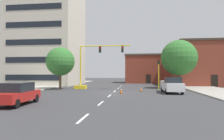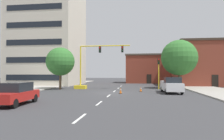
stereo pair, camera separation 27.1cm
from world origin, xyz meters
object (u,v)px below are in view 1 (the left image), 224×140
traffic_signal_gantry (87,75)px  traffic_cone_roadside_b (121,91)px  pickup_truck_white (172,85)px  traffic_cone_roadside_a (141,89)px  tree_right_mid (179,58)px  traffic_light_pole_right (159,66)px  sedan_red_near_left (17,93)px  tree_left_near (60,62)px

traffic_signal_gantry → traffic_cone_roadside_b: traffic_signal_gantry is taller
traffic_signal_gantry → pickup_truck_white: 13.09m
traffic_cone_roadside_a → pickup_truck_white: bearing=-17.7°
traffic_signal_gantry → traffic_cone_roadside_a: 9.29m
tree_right_mid → pickup_truck_white: (-2.47, -7.46, -4.00)m
tree_right_mid → pickup_truck_white: size_ratio=1.44×
traffic_signal_gantry → tree_right_mid: tree_right_mid is taller
traffic_signal_gantry → traffic_light_pole_right: (11.12, 0.78, 1.31)m
pickup_truck_white → sedan_red_near_left: (-13.63, -11.28, -0.09)m
tree_right_mid → traffic_cone_roadside_b: 13.48m
traffic_light_pole_right → sedan_red_near_left: bearing=-126.7°
traffic_light_pole_right → traffic_cone_roadside_a: traffic_light_pole_right is taller
traffic_light_pole_right → traffic_cone_roadside_b: (-5.29, -7.47, -3.17)m
pickup_truck_white → traffic_cone_roadside_b: (-6.23, -1.74, -0.62)m
tree_left_near → sedan_red_near_left: (2.25, -14.67, -3.35)m
traffic_signal_gantry → sedan_red_near_left: traffic_signal_gantry is taller
tree_right_mid → traffic_cone_roadside_b: (-8.70, -9.20, -4.61)m
tree_right_mid → sedan_red_near_left: (-16.10, -18.74, -4.09)m
pickup_truck_white → traffic_cone_roadside_a: pickup_truck_white is taller
pickup_truck_white → traffic_cone_roadside_b: size_ratio=7.43×
sedan_red_near_left → traffic_cone_roadside_a: size_ratio=7.08×
traffic_cone_roadside_a → traffic_cone_roadside_b: bearing=-129.8°
tree_right_mid → traffic_signal_gantry: bearing=-170.2°
pickup_truck_white → traffic_cone_roadside_a: (-3.77, 1.20, -0.66)m
pickup_truck_white → sedan_red_near_left: pickup_truck_white is taller
traffic_signal_gantry → tree_left_near: traffic_signal_gantry is taller
traffic_signal_gantry → tree_right_mid: bearing=9.8°
tree_right_mid → tree_left_near: 18.81m
pickup_truck_white → sedan_red_near_left: bearing=-140.4°
traffic_signal_gantry → tree_left_near: 4.59m
tree_right_mid → pickup_truck_white: tree_right_mid is taller
sedan_red_near_left → traffic_cone_roadside_a: (9.86, 12.48, -0.57)m
tree_right_mid → traffic_cone_roadside_a: tree_right_mid is taller
traffic_signal_gantry → tree_right_mid: size_ratio=1.11×
traffic_light_pole_right → sedan_red_near_left: (-12.69, -17.00, -2.64)m
sedan_red_near_left → pickup_truck_white: bearing=39.6°
traffic_cone_roadside_a → traffic_cone_roadside_b: size_ratio=0.89×
sedan_red_near_left → traffic_cone_roadside_a: bearing=51.7°
tree_right_mid → pickup_truck_white: 8.82m
sedan_red_near_left → traffic_cone_roadside_b: size_ratio=6.28×
traffic_light_pole_right → pickup_truck_white: (0.94, -5.72, -2.55)m
tree_left_near → traffic_cone_roadside_b: bearing=-28.0°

